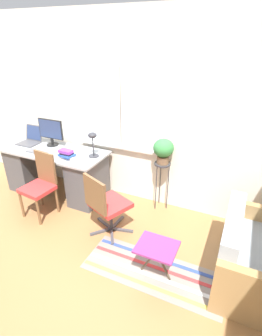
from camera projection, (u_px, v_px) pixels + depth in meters
ground_plane at (82, 213)px, 3.87m from camera, size 14.00×14.00×0.00m
wall_back_with_window at (105, 111)px, 3.90m from camera, size 9.00×0.12×2.70m
desk at (57, 171)px, 4.24m from camera, size 1.68×0.72×0.75m
laptop at (30, 139)px, 4.34m from camera, size 0.33×0.33×0.27m
monitor at (51, 132)px, 4.17m from camera, size 0.45×0.19×0.43m
keyboard at (37, 152)px, 4.00m from camera, size 0.33×0.12×0.02m
mouse at (50, 154)px, 3.91m from camera, size 0.04×0.07×0.03m
desk_lamp at (92, 140)px, 3.76m from camera, size 0.15×0.15×0.37m
book_stack at (67, 154)px, 3.80m from camera, size 0.24×0.20×0.12m
desk_chair_wooden at (40, 184)px, 3.69m from camera, size 0.44×0.45×0.92m
office_chair_swivel at (106, 204)px, 3.30m from camera, size 0.58×0.60×0.87m
couch_loveseat at (254, 260)px, 2.71m from camera, size 0.77×1.16×0.76m
plant_stand at (162, 170)px, 3.74m from camera, size 0.23×0.23×0.74m
potted_plant at (163, 150)px, 3.60m from camera, size 0.28×0.28×0.36m
floor_rug_striped at (153, 271)px, 2.91m from camera, size 1.56×0.58×0.01m
folding_stool at (157, 249)px, 2.71m from camera, size 0.42×0.35×0.42m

